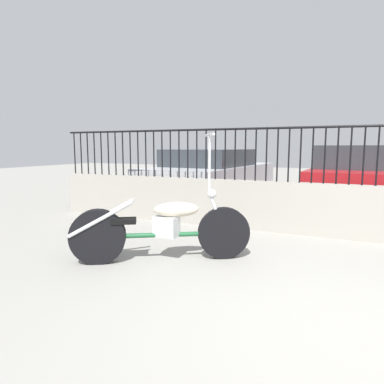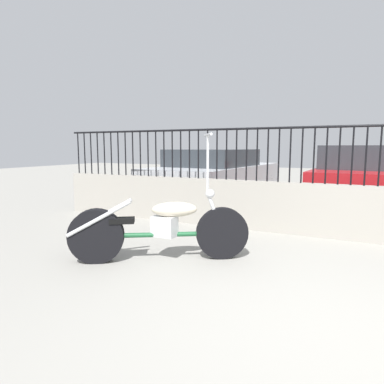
{
  "view_description": "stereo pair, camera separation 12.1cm",
  "coord_description": "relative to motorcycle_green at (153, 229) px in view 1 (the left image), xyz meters",
  "views": [
    {
      "loc": [
        -0.09,
        -2.62,
        1.34
      ],
      "look_at": [
        -2.11,
        1.75,
        0.7
      ],
      "focal_mm": 32.0,
      "sensor_mm": 36.0,
      "label": 1
    },
    {
      "loc": [
        0.02,
        -2.57,
        1.34
      ],
      "look_at": [
        -2.11,
        1.75,
        0.7
      ],
      "focal_mm": 32.0,
      "sensor_mm": 36.0,
      "label": 2
    }
  ],
  "objects": [
    {
      "name": "ground_plane",
      "position": [
        2.13,
        -0.73,
        -0.39
      ],
      "size": [
        40.0,
        40.0,
        0.0
      ],
      "primitive_type": "plane",
      "color": "gray"
    },
    {
      "name": "car_red",
      "position": [
        2.22,
        4.85,
        0.3
      ],
      "size": [
        1.94,
        4.01,
        1.37
      ],
      "rotation": [
        0.0,
        0.0,
        1.52
      ],
      "color": "black",
      "rests_on": "ground_plane"
    },
    {
      "name": "car_silver",
      "position": [
        -1.11,
        4.71,
        0.27
      ],
      "size": [
        2.19,
        4.55,
        1.28
      ],
      "rotation": [
        0.0,
        0.0,
        1.49
      ],
      "color": "black",
      "rests_on": "ground_plane"
    },
    {
      "name": "motorcycle_green",
      "position": [
        0.0,
        0.0,
        0.0
      ],
      "size": [
        1.87,
        1.22,
        1.5
      ],
      "rotation": [
        0.0,
        0.0,
        0.55
      ],
      "color": "black",
      "rests_on": "ground_plane"
    },
    {
      "name": "low_wall",
      "position": [
        2.13,
        2.04,
        0.01
      ],
      "size": [
        10.63,
        0.18,
        0.8
      ],
      "color": "#9E998E",
      "rests_on": "ground_plane"
    },
    {
      "name": "fence_railing",
      "position": [
        2.13,
        2.04,
        0.96
      ],
      "size": [
        10.63,
        0.04,
        0.85
      ],
      "color": "black",
      "rests_on": "low_wall"
    }
  ]
}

